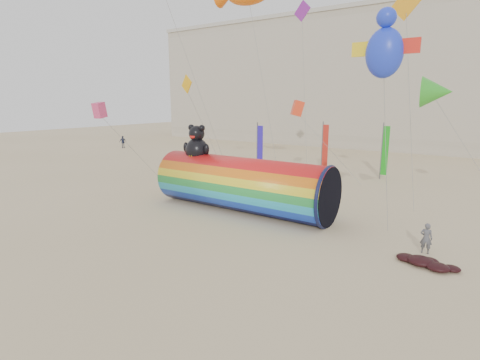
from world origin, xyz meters
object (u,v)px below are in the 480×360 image
Objects in this scene: windsock_assembly at (242,183)px; kite_handler at (426,238)px; fabric_bundle at (426,262)px; hotel_building at (327,82)px.

kite_handler is at bearing -4.91° from windsock_assembly.
fabric_bundle is at bearing 97.40° from kite_handler.
fabric_bundle is (23.20, -45.55, -10.14)m from hotel_building.
hotel_building reaches higher than windsock_assembly.
windsock_assembly reaches higher than kite_handler.
windsock_assembly reaches higher than fabric_bundle.
kite_handler reaches higher than fabric_bundle.
windsock_assembly is 11.94m from fabric_bundle.
kite_handler is (11.27, -0.97, -1.11)m from windsock_assembly.
hotel_building is 23.06× the size of fabric_bundle.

